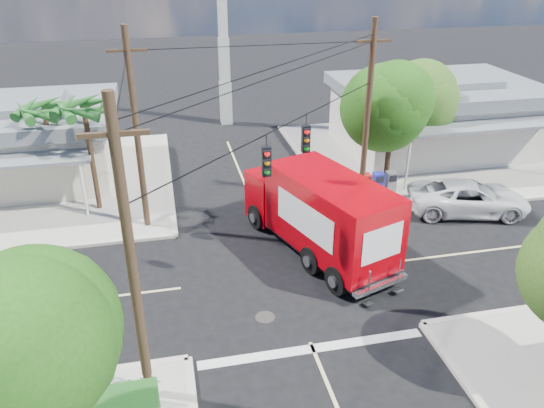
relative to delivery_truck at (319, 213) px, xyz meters
name	(u,v)px	position (x,y,z in m)	size (l,w,h in m)	color
ground	(283,276)	(-1.89, -1.51, -1.83)	(120.00, 120.00, 0.00)	black
sidewalk_ne	(414,156)	(8.99, 9.37, -1.76)	(14.12, 14.12, 0.14)	#A49F94
sidewalk_nw	(39,187)	(-12.77, 9.37, -1.76)	(14.12, 14.12, 0.14)	#A49F94
road_markings	(292,297)	(-1.89, -2.98, -1.82)	(32.00, 32.00, 0.01)	beige
building_ne	(435,113)	(10.61, 10.46, 0.49)	(11.80, 10.20, 4.50)	silver
building_nw	(15,140)	(-13.89, 10.96, 0.39)	(10.80, 10.20, 4.30)	beige
radio_tower	(223,43)	(-1.39, 18.49, 3.81)	(0.80, 0.80, 17.00)	silver
tree_sw_front	(43,342)	(-8.88, -9.05, 2.50)	(3.88, 3.78, 6.03)	#422D1C
tree_ne_front	(394,102)	(5.32, 5.25, 2.94)	(4.21, 4.14, 6.66)	#422D1C
tree_ne_back	(421,99)	(7.92, 7.45, 2.36)	(3.77, 3.66, 5.82)	#422D1C
palm_nw_front	(84,110)	(-9.39, 5.99, 3.21)	(3.01, 3.08, 5.59)	#422D1C
palm_nw_back	(44,112)	(-11.39, 7.49, 2.84)	(3.01, 3.08, 5.19)	#422D1C
utility_poles	(233,154)	(-3.48, 0.10, 2.85)	(12.00, 10.68, 9.00)	#473321
picket_fence	(50,404)	(-9.69, -7.11, -1.15)	(5.94, 0.06, 1.00)	silver
vending_boxes	(378,183)	(4.61, 4.69, -1.14)	(1.90, 0.50, 1.10)	#B9120F
delivery_truck	(319,213)	(0.00, 0.00, 0.00)	(5.05, 8.64, 3.60)	black
parked_car	(469,197)	(8.16, 1.95, -1.04)	(2.63, 5.70, 1.58)	silver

